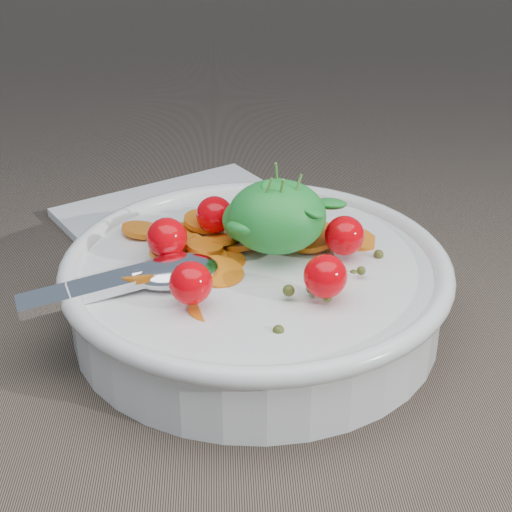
{
  "coord_description": "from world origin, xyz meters",
  "views": [
    {
      "loc": [
        0.0,
        -0.39,
        0.27
      ],
      "look_at": [
        0.02,
        0.03,
        0.05
      ],
      "focal_mm": 55.0,
      "sensor_mm": 36.0,
      "label": 1
    }
  ],
  "objects": [
    {
      "name": "ground",
      "position": [
        0.0,
        0.0,
        0.0
      ],
      "size": [
        6.0,
        6.0,
        0.0
      ],
      "primitive_type": "plane",
      "color": "brown",
      "rests_on": "ground"
    },
    {
      "name": "bowl",
      "position": [
        0.02,
        0.03,
        0.03
      ],
      "size": [
        0.26,
        0.24,
        0.1
      ],
      "color": "silver",
      "rests_on": "ground"
    },
    {
      "name": "napkin",
      "position": [
        -0.02,
        0.17,
        0.0
      ],
      "size": [
        0.23,
        0.23,
        0.01
      ],
      "primitive_type": "cube",
      "rotation": [
        0.0,
        0.0,
        0.54
      ],
      "color": "white",
      "rests_on": "ground"
    }
  ]
}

